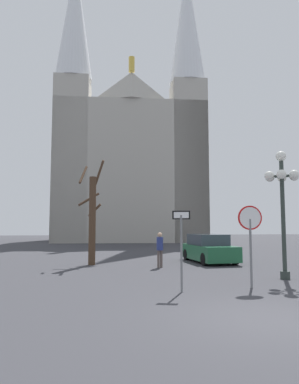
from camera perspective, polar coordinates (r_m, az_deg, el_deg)
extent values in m
plane|color=#38383D|center=(8.62, 18.70, -19.09)|extent=(120.00, 120.00, 0.00)
cube|color=#ADA89E|center=(45.30, -3.22, 2.52)|extent=(18.41, 13.58, 16.42)
pyramid|color=#ADA89E|center=(42.75, -2.95, 16.85)|extent=(6.30, 2.37, 3.50)
cylinder|color=gold|center=(43.81, -2.93, 20.06)|extent=(0.70, 0.70, 1.80)
cube|color=#ADA89E|center=(41.64, -12.57, 5.18)|extent=(4.19, 4.19, 19.09)
cone|color=silver|center=(47.82, -12.11, 25.94)|extent=(4.36, 4.36, 15.37)
cube|color=#ADA89E|center=(42.03, 6.38, 4.99)|extent=(4.19, 4.19, 19.09)
cone|color=silver|center=(48.17, 6.15, 25.61)|extent=(4.36, 4.36, 15.37)
cylinder|color=slate|center=(12.30, 16.21, -9.55)|extent=(0.08, 0.08, 2.27)
cylinder|color=red|center=(12.26, 16.07, -4.06)|extent=(0.82, 0.11, 0.82)
cylinder|color=white|center=(12.24, 16.11, -4.06)|extent=(0.72, 0.07, 0.72)
cylinder|color=slate|center=(11.09, 5.24, -9.93)|extent=(0.07, 0.07, 2.38)
cube|color=black|center=(11.06, 5.19, -3.77)|extent=(0.55, 0.17, 0.27)
cube|color=white|center=(11.04, 5.21, -3.77)|extent=(0.46, 0.13, 0.19)
cylinder|color=#2D3833|center=(14.55, 20.99, -4.17)|extent=(0.16, 0.16, 4.57)
cylinder|color=#2D3833|center=(14.67, 21.27, -12.54)|extent=(0.36, 0.36, 0.30)
sphere|color=white|center=(14.79, 20.67, 5.50)|extent=(0.40, 0.40, 0.40)
sphere|color=white|center=(14.93, 22.53, 2.39)|extent=(0.36, 0.36, 0.36)
cylinder|color=#2D3833|center=(14.79, 21.66, 2.42)|extent=(0.05, 0.52, 0.05)
sphere|color=white|center=(15.18, 20.81, 2.20)|extent=(0.36, 0.36, 0.36)
cylinder|color=#2D3833|center=(14.92, 20.79, 2.33)|extent=(0.48, 0.31, 0.05)
sphere|color=white|center=(14.94, 19.05, 2.27)|extent=(0.36, 0.36, 0.36)
cylinder|color=#2D3833|center=(14.80, 19.91, 2.36)|extent=(0.48, 0.31, 0.05)
sphere|color=white|center=(14.42, 18.95, 2.52)|extent=(0.36, 0.36, 0.36)
cylinder|color=#2D3833|center=(14.54, 19.87, 2.49)|extent=(0.05, 0.52, 0.05)
sphere|color=white|center=(14.15, 20.73, 2.73)|extent=(0.36, 0.36, 0.36)
cylinder|color=#2D3833|center=(14.41, 20.75, 2.59)|extent=(0.48, 0.31, 0.05)
sphere|color=white|center=(14.41, 22.56, 2.65)|extent=(0.36, 0.36, 0.36)
cylinder|color=#2D3833|center=(14.53, 21.66, 2.55)|extent=(0.48, 0.31, 0.05)
cylinder|color=#473323|center=(18.48, -9.32, -4.59)|extent=(0.36, 0.36, 4.58)
cylinder|color=#473323|center=(18.88, -8.20, 3.14)|extent=(0.57, 0.82, 1.28)
cylinder|color=#473323|center=(18.80, -8.95, -2.95)|extent=(0.74, 0.37, 0.71)
cylinder|color=#473323|center=(18.82, -10.77, 2.80)|extent=(0.44, 1.14, 1.09)
cylinder|color=#473323|center=(19.05, -9.88, -1.18)|extent=(1.14, 0.56, 0.77)
cube|color=#1E5B38|center=(19.83, 9.73, -9.67)|extent=(2.20, 4.22, 0.79)
cube|color=#333D47|center=(19.98, 9.47, -7.65)|extent=(1.86, 2.42, 0.59)
cylinder|color=black|center=(18.94, 13.77, -10.49)|extent=(0.27, 0.66, 0.64)
cylinder|color=black|center=(18.26, 8.97, -10.78)|extent=(0.27, 0.66, 0.64)
cylinder|color=black|center=(21.45, 10.40, -9.92)|extent=(0.27, 0.66, 0.64)
cylinder|color=black|center=(20.85, 6.09, -10.12)|extent=(0.27, 0.66, 0.64)
cylinder|color=#594C47|center=(17.16, 1.47, -10.87)|extent=(0.12, 0.12, 0.84)
cylinder|color=#594C47|center=(17.24, 1.94, -10.85)|extent=(0.12, 0.12, 0.84)
cylinder|color=navy|center=(17.14, 1.70, -8.42)|extent=(0.32, 0.32, 0.63)
sphere|color=tan|center=(17.12, 1.70, -6.99)|extent=(0.23, 0.23, 0.23)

